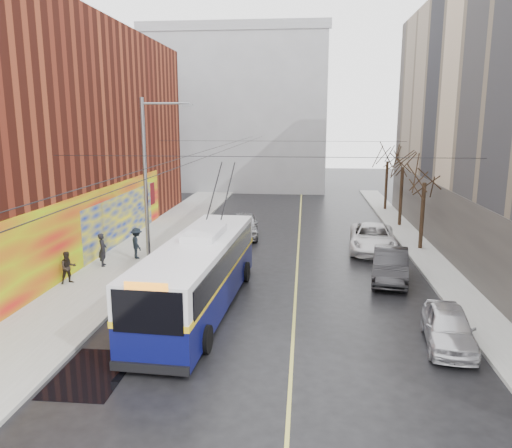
# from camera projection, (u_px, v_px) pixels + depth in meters

# --- Properties ---
(ground) EXTENTS (140.00, 140.00, 0.00)m
(ground) POSITION_uv_depth(u_px,v_px,m) (245.00, 369.00, 16.12)
(ground) COLOR black
(ground) RESTS_ON ground
(sidewalk_left) EXTENTS (4.00, 60.00, 0.15)m
(sidewalk_left) POSITION_uv_depth(u_px,v_px,m) (131.00, 259.00, 28.56)
(sidewalk_left) COLOR gray
(sidewalk_left) RESTS_ON ground
(sidewalk_right) EXTENTS (2.00, 60.00, 0.15)m
(sidewalk_right) POSITION_uv_depth(u_px,v_px,m) (436.00, 268.00, 26.93)
(sidewalk_right) COLOR gray
(sidewalk_right) RESTS_ON ground
(lane_line) EXTENTS (0.12, 50.00, 0.01)m
(lane_line) POSITION_uv_depth(u_px,v_px,m) (298.00, 256.00, 29.61)
(lane_line) COLOR #BFB74C
(lane_line) RESTS_ON ground
(building_left) EXTENTS (12.11, 36.00, 14.00)m
(building_left) POSITION_uv_depth(u_px,v_px,m) (7.00, 135.00, 29.85)
(building_left) COLOR #501910
(building_left) RESTS_ON ground
(building_far) EXTENTS (20.50, 12.10, 18.00)m
(building_far) POSITION_uv_depth(u_px,v_px,m) (239.00, 110.00, 58.68)
(building_far) COLOR gray
(building_far) RESTS_ON ground
(streetlight_pole) EXTENTS (2.65, 0.60, 9.00)m
(streetlight_pole) POSITION_uv_depth(u_px,v_px,m) (148.00, 181.00, 25.46)
(streetlight_pole) COLOR slate
(streetlight_pole) RESTS_ON ground
(catenary_wires) EXTENTS (18.00, 60.00, 0.22)m
(catenary_wires) POSITION_uv_depth(u_px,v_px,m) (231.00, 149.00, 29.47)
(catenary_wires) COLOR black
(tree_near) EXTENTS (3.20, 3.20, 6.40)m
(tree_near) POSITION_uv_depth(u_px,v_px,m) (425.00, 170.00, 29.83)
(tree_near) COLOR black
(tree_near) RESTS_ON ground
(tree_mid) EXTENTS (3.20, 3.20, 6.68)m
(tree_mid) POSITION_uv_depth(u_px,v_px,m) (403.00, 157.00, 36.59)
(tree_mid) COLOR black
(tree_mid) RESTS_ON ground
(tree_far) EXTENTS (3.20, 3.20, 6.57)m
(tree_far) POSITION_uv_depth(u_px,v_px,m) (388.00, 152.00, 43.44)
(tree_far) COLOR black
(tree_far) RESTS_ON ground
(puddle) EXTENTS (2.16, 3.33, 0.01)m
(puddle) POSITION_uv_depth(u_px,v_px,m) (92.00, 373.00, 15.82)
(puddle) COLOR black
(puddle) RESTS_ON ground
(pigeons_flying) EXTENTS (2.34, 0.79, 2.04)m
(pigeons_flying) POSITION_uv_depth(u_px,v_px,m) (230.00, 138.00, 24.28)
(pigeons_flying) COLOR slate
(trolleybus) EXTENTS (3.35, 12.25, 5.75)m
(trolleybus) POSITION_uv_depth(u_px,v_px,m) (199.00, 273.00, 20.96)
(trolleybus) COLOR #080B42
(trolleybus) RESTS_ON ground
(parked_car_a) EXTENTS (2.12, 4.24, 1.39)m
(parked_car_a) POSITION_uv_depth(u_px,v_px,m) (448.00, 327.00, 17.68)
(parked_car_a) COLOR silver
(parked_car_a) RESTS_ON ground
(parked_car_b) EXTENTS (2.41, 4.98, 1.57)m
(parked_car_b) POSITION_uv_depth(u_px,v_px,m) (390.00, 265.00, 24.90)
(parked_car_b) COLOR black
(parked_car_b) RESTS_ON ground
(parked_car_c) EXTENTS (3.18, 6.03, 1.62)m
(parked_car_c) POSITION_uv_depth(u_px,v_px,m) (372.00, 238.00, 30.56)
(parked_car_c) COLOR silver
(parked_car_c) RESTS_ON ground
(following_car) EXTENTS (2.40, 4.91, 1.61)m
(following_car) POSITION_uv_depth(u_px,v_px,m) (244.00, 225.00, 34.36)
(following_car) COLOR #999A9E
(following_car) RESTS_ON ground
(pedestrian_a) EXTENTS (0.60, 0.75, 1.80)m
(pedestrian_a) POSITION_uv_depth(u_px,v_px,m) (103.00, 250.00, 26.85)
(pedestrian_a) COLOR black
(pedestrian_a) RESTS_ON sidewalk_left
(pedestrian_b) EXTENTS (0.97, 0.96, 1.58)m
(pedestrian_b) POSITION_uv_depth(u_px,v_px,m) (68.00, 267.00, 23.98)
(pedestrian_b) COLOR black
(pedestrian_b) RESTS_ON sidewalk_left
(pedestrian_c) EXTENTS (1.18, 1.32, 1.78)m
(pedestrian_c) POSITION_uv_depth(u_px,v_px,m) (137.00, 243.00, 28.32)
(pedestrian_c) COLOR black
(pedestrian_c) RESTS_ON sidewalk_left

